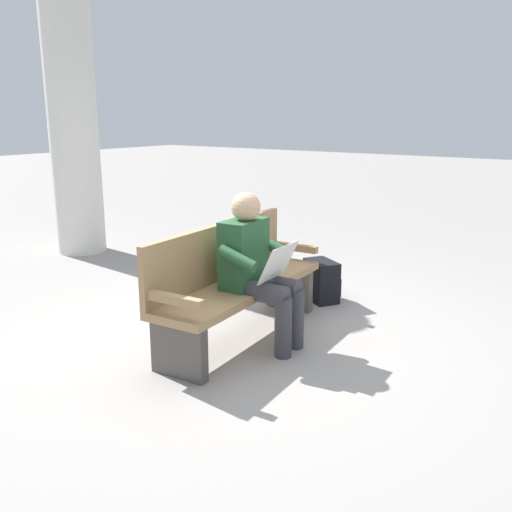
% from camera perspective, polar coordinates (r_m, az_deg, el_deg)
% --- Properties ---
extents(ground_plane, '(40.00, 40.00, 0.00)m').
position_cam_1_polar(ground_plane, '(4.54, -1.38, -8.26)').
color(ground_plane, gray).
extents(bench_near, '(1.83, 0.62, 0.90)m').
position_cam_1_polar(bench_near, '(4.42, -2.19, -2.57)').
color(bench_near, '#9E7A51').
rests_on(bench_near, ground).
extents(person_seated, '(0.59, 0.59, 1.18)m').
position_cam_1_polar(person_seated, '(4.21, 0.05, -1.02)').
color(person_seated, '#23512D').
rests_on(person_seated, ground).
extents(backpack, '(0.38, 0.42, 0.39)m').
position_cam_1_polar(backpack, '(5.38, 6.71, -2.53)').
color(backpack, black).
rests_on(backpack, ground).
extents(support_pillar, '(0.60, 0.60, 3.85)m').
position_cam_1_polar(support_pillar, '(7.45, -18.29, 15.06)').
color(support_pillar, silver).
rests_on(support_pillar, ground).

